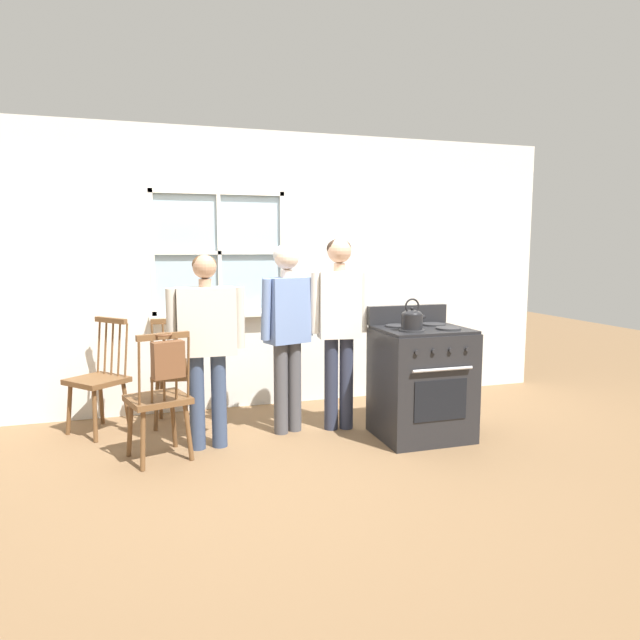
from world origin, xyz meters
TOP-DOWN VIEW (x-y plane):
  - ground_plane at (0.00, 0.00)m, footprint 16.00×16.00m
  - wall_back at (0.02, 1.40)m, footprint 6.40×0.16m
  - chair_by_window at (-0.96, 0.13)m, footprint 0.52×0.50m
  - chair_near_wall at (-0.78, 0.96)m, footprint 0.48×0.46m
  - chair_center_cluster at (-1.43, 0.94)m, footprint 0.58×0.58m
  - person_elderly_left at (-0.59, 0.28)m, footprint 0.60×0.22m
  - person_teen_center at (0.11, 0.47)m, footprint 0.52×0.31m
  - person_adult_right at (0.56, 0.42)m, footprint 0.51×0.25m
  - stove at (1.14, 0.02)m, footprint 0.73×0.68m
  - kettle at (0.98, -0.12)m, footprint 0.21×0.17m
  - potted_plant at (-0.41, 1.31)m, footprint 0.15×0.15m
  - handbag at (-0.90, -0.09)m, footprint 0.24×0.23m

SIDE VIEW (x-z plane):
  - ground_plane at x=0.00m, z-range 0.00..0.00m
  - chair_by_window at x=-0.96m, z-range -0.03..0.95m
  - chair_near_wall at x=-0.78m, z-range -0.03..0.95m
  - chair_center_cluster at x=-1.43m, z-range -0.03..0.95m
  - stove at x=1.14m, z-range -0.07..1.01m
  - handbag at x=-0.90m, z-range 0.66..0.96m
  - person_elderly_left at x=-0.59m, z-range 0.15..1.68m
  - person_teen_center at x=0.11m, z-range 0.17..1.78m
  - person_adult_right at x=0.56m, z-range 0.18..1.83m
  - potted_plant at x=-0.41m, z-range 0.88..1.14m
  - kettle at x=0.98m, z-range 0.90..1.15m
  - wall_back at x=0.02m, z-range -0.01..2.69m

